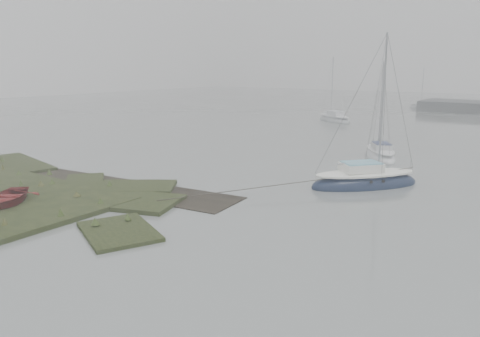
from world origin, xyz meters
The scene contains 6 objects.
ground centered at (0.00, 30.00, 0.00)m, with size 160.00×160.00×0.00m, color slate.
sailboat_main centered at (5.62, 11.99, 0.27)m, with size 5.51×5.95×8.64m.
sailboat_white centered at (3.64, 20.28, 0.22)m, with size 4.14×5.20×7.19m.
sailboat_far_a centered at (-8.19, 38.96, 0.25)m, with size 5.74×4.62×7.96m.
sailboat_far_c centered at (-4.20, 63.60, 0.21)m, with size 4.80×1.78×6.68m.
dinghy centered at (-6.21, -1.15, 0.53)m, with size 2.13×2.98×0.62m, color maroon.
Camera 1 is at (14.22, -11.78, 6.34)m, focal length 35.00 mm.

